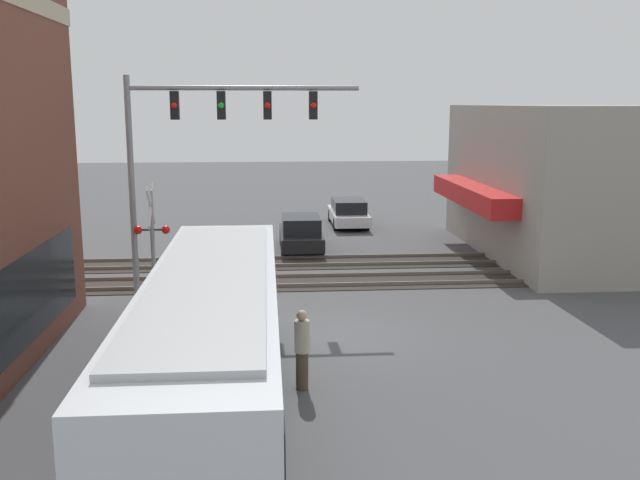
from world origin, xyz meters
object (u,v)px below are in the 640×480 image
city_bus (213,340)px  parked_car_white (348,213)px  crossing_signal (152,230)px  parked_car_black (301,234)px  pedestrian_near_bus (302,349)px

city_bus → parked_car_white: (23.16, -5.40, -1.06)m
crossing_signal → parked_car_black: (7.43, -5.24, -1.59)m
city_bus → crossing_signal: size_ratio=3.26×
city_bus → parked_car_white: size_ratio=2.61×
crossing_signal → pedestrian_near_bus: bearing=-150.9°
city_bus → crossing_signal: bearing=15.4°
parked_car_black → parked_car_white: (6.13, -2.80, -0.04)m
crossing_signal → pedestrian_near_bus: 9.37m
parked_car_black → parked_car_white: bearing=-24.6°
city_bus → pedestrian_near_bus: (1.50, -1.86, -0.77)m
pedestrian_near_bus → city_bus: bearing=128.9°
crossing_signal → parked_car_white: size_ratio=0.80×
city_bus → crossing_signal: crossing_signal is taller
crossing_signal → parked_car_black: 9.23m
parked_car_white → parked_car_black: bearing=155.4°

